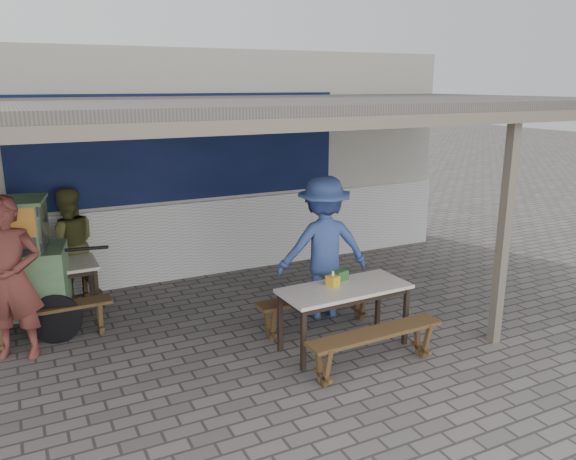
# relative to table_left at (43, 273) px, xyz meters

# --- Properties ---
(ground) EXTENTS (60.00, 60.00, 0.00)m
(ground) POSITION_rel_table_left_xyz_m (2.38, -2.07, -0.67)
(ground) COLOR slate
(ground) RESTS_ON ground
(back_wall) EXTENTS (9.00, 1.28, 3.50)m
(back_wall) POSITION_rel_table_left_xyz_m (2.38, 1.51, 1.05)
(back_wall) COLOR #BDB8A9
(back_wall) RESTS_ON ground
(warung_roof) EXTENTS (9.00, 4.21, 2.81)m
(warung_roof) POSITION_rel_table_left_xyz_m (2.40, -1.17, 2.05)
(warung_roof) COLOR #564E4A
(warung_roof) RESTS_ON ground
(table_left) EXTENTS (1.30, 0.69, 0.75)m
(table_left) POSITION_rel_table_left_xyz_m (0.00, 0.00, 0.00)
(table_left) COLOR silver
(table_left) RESTS_ON ground
(bench_left_street) EXTENTS (1.40, 0.29, 0.45)m
(bench_left_street) POSITION_rel_table_left_xyz_m (0.01, -0.65, -0.33)
(bench_left_street) COLOR brown
(bench_left_street) RESTS_ON ground
(bench_left_wall) EXTENTS (1.40, 0.29, 0.45)m
(bench_left_wall) POSITION_rel_table_left_xyz_m (-0.01, 0.65, -0.33)
(bench_left_wall) COLOR brown
(bench_left_wall) RESTS_ON ground
(table_right) EXTENTS (1.52, 0.70, 0.75)m
(table_right) POSITION_rel_table_left_xyz_m (3.04, -2.31, 0.00)
(table_right) COLOR silver
(table_right) RESTS_ON ground
(bench_right_street) EXTENTS (1.61, 0.33, 0.45)m
(bench_right_street) POSITION_rel_table_left_xyz_m (3.06, -2.91, -0.33)
(bench_right_street) COLOR brown
(bench_right_street) RESTS_ON ground
(bench_right_wall) EXTENTS (1.61, 0.33, 0.45)m
(bench_right_wall) POSITION_rel_table_left_xyz_m (3.02, -1.71, -0.33)
(bench_right_wall) COLOR brown
(bench_right_wall) RESTS_ON ground
(patron_street_side) EXTENTS (0.79, 0.66, 1.84)m
(patron_street_side) POSITION_rel_table_left_xyz_m (-0.35, -0.87, 0.25)
(patron_street_side) COLOR brown
(patron_street_side) RESTS_ON ground
(patron_wall_side) EXTENTS (0.80, 0.63, 1.62)m
(patron_wall_side) POSITION_rel_table_left_xyz_m (0.39, 0.68, 0.14)
(patron_wall_side) COLOR brown
(patron_wall_side) RESTS_ON ground
(patron_right_table) EXTENTS (1.31, 0.91, 1.86)m
(patron_right_table) POSITION_rel_table_left_xyz_m (3.30, -1.35, 0.26)
(patron_right_table) COLOR #3B549D
(patron_right_table) RESTS_ON ground
(tissue_box) EXTENTS (0.15, 0.15, 0.12)m
(tissue_box) POSITION_rel_table_left_xyz_m (2.93, -2.22, 0.14)
(tissue_box) COLOR gold
(tissue_box) RESTS_ON table_right
(donation_box) EXTENTS (0.20, 0.16, 0.12)m
(donation_box) POSITION_rel_table_left_xyz_m (3.11, -2.09, 0.14)
(donation_box) COLOR #30662D
(donation_box) RESTS_ON table_right
(condiment_jar) EXTENTS (0.07, 0.07, 0.08)m
(condiment_jar) POSITION_rel_table_left_xyz_m (0.17, 0.19, 0.12)
(condiment_jar) COLOR silver
(condiment_jar) RESTS_ON table_left
(condiment_bowl) EXTENTS (0.20, 0.20, 0.05)m
(condiment_bowl) POSITION_rel_table_left_xyz_m (-0.23, 0.14, 0.10)
(condiment_bowl) COLOR silver
(condiment_bowl) RESTS_ON table_left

